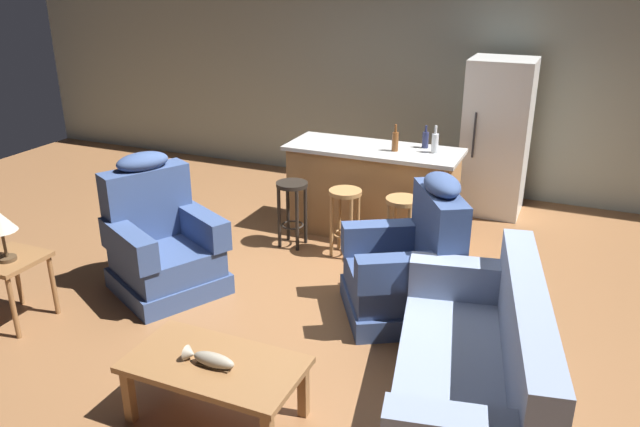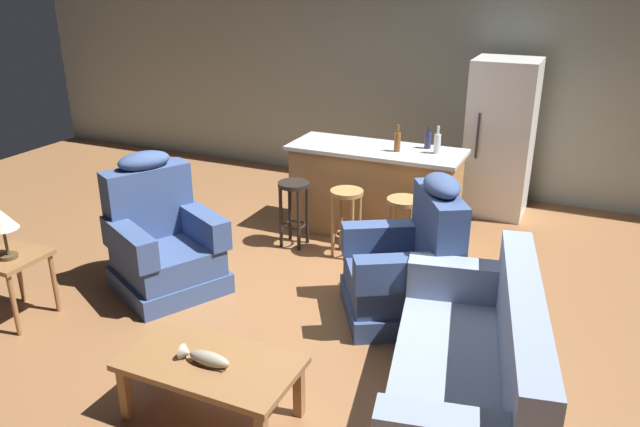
% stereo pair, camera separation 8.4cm
% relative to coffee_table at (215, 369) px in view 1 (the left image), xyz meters
% --- Properties ---
extents(ground_plane, '(12.00, 12.00, 0.00)m').
position_rel_coffee_table_xyz_m(ground_plane, '(-0.08, 1.87, -0.36)').
color(ground_plane, brown).
extents(back_wall, '(12.00, 0.05, 2.60)m').
position_rel_coffee_table_xyz_m(back_wall, '(-0.08, 4.99, 0.94)').
color(back_wall, '#939E93').
rests_on(back_wall, ground_plane).
extents(coffee_table, '(1.10, 0.60, 0.42)m').
position_rel_coffee_table_xyz_m(coffee_table, '(0.00, 0.00, 0.00)').
color(coffee_table, olive).
rests_on(coffee_table, ground_plane).
extents(fish_figurine, '(0.34, 0.10, 0.10)m').
position_rel_coffee_table_xyz_m(fish_figurine, '(-0.01, -0.04, 0.10)').
color(fish_figurine, '#4C3823').
rests_on(fish_figurine, coffee_table).
extents(couch, '(1.19, 2.03, 0.94)m').
position_rel_coffee_table_xyz_m(couch, '(1.49, 0.62, -0.02)').
color(couch, '#8493B2').
rests_on(couch, ground_plane).
extents(recliner_near_lamp, '(1.13, 1.13, 1.20)m').
position_rel_coffee_table_xyz_m(recliner_near_lamp, '(-1.38, 1.32, 0.06)').
color(recliner_near_lamp, '#384C7A').
rests_on(recliner_near_lamp, ground_plane).
extents(recliner_near_island, '(1.15, 1.15, 1.20)m').
position_rel_coffee_table_xyz_m(recliner_near_island, '(0.75, 1.73, 0.06)').
color(recliner_near_island, '#384C7A').
rests_on(recliner_near_island, ground_plane).
extents(end_table, '(0.48, 0.48, 0.56)m').
position_rel_coffee_table_xyz_m(end_table, '(-2.11, 0.37, 0.10)').
color(end_table, olive).
rests_on(end_table, ground_plane).
extents(table_lamp, '(0.24, 0.24, 0.41)m').
position_rel_coffee_table_xyz_m(table_lamp, '(-2.08, 0.34, 0.50)').
color(table_lamp, '#4C3823').
rests_on(table_lamp, end_table).
extents(kitchen_island, '(1.80, 0.70, 0.95)m').
position_rel_coffee_table_xyz_m(kitchen_island, '(-0.08, 3.22, 0.11)').
color(kitchen_island, '#9E7042').
rests_on(kitchen_island, ground_plane).
extents(bar_stool_left, '(0.32, 0.32, 0.68)m').
position_rel_coffee_table_xyz_m(bar_stool_left, '(-0.72, 2.59, 0.11)').
color(bar_stool_left, black).
rests_on(bar_stool_left, ground_plane).
extents(bar_stool_middle, '(0.32, 0.32, 0.68)m').
position_rel_coffee_table_xyz_m(bar_stool_middle, '(-0.15, 2.59, 0.11)').
color(bar_stool_middle, '#A87A47').
rests_on(bar_stool_middle, ground_plane).
extents(bar_stool_right, '(0.32, 0.32, 0.68)m').
position_rel_coffee_table_xyz_m(bar_stool_right, '(0.43, 2.59, 0.11)').
color(bar_stool_right, '#A87A47').
rests_on(bar_stool_right, ground_plane).
extents(refrigerator, '(0.70, 0.69, 1.76)m').
position_rel_coffee_table_xyz_m(refrigerator, '(0.97, 4.42, 0.52)').
color(refrigerator, white).
rests_on(refrigerator, ground_plane).
extents(bottle_tall_green, '(0.07, 0.07, 0.27)m').
position_rel_coffee_table_xyz_m(bottle_tall_green, '(0.15, 3.18, 0.69)').
color(bottle_tall_green, brown).
rests_on(bottle_tall_green, kitchen_island).
extents(bottle_short_amber, '(0.07, 0.07, 0.23)m').
position_rel_coffee_table_xyz_m(bottle_short_amber, '(0.40, 3.42, 0.67)').
color(bottle_short_amber, '#23284C').
rests_on(bottle_short_amber, kitchen_island).
extents(bottle_wine_dark, '(0.07, 0.07, 0.28)m').
position_rel_coffee_table_xyz_m(bottle_wine_dark, '(0.53, 3.27, 0.69)').
color(bottle_wine_dark, silver).
rests_on(bottle_wine_dark, kitchen_island).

